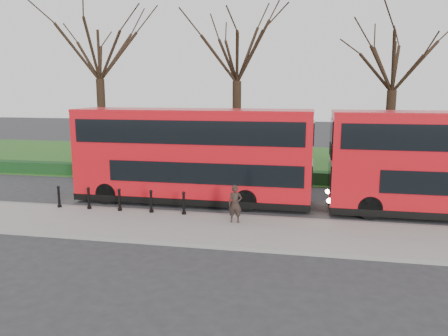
# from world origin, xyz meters

# --- Properties ---
(ground) EXTENTS (120.00, 120.00, 0.00)m
(ground) POSITION_xyz_m (0.00, 0.00, 0.00)
(ground) COLOR #28282B
(ground) RESTS_ON ground
(pavement) EXTENTS (60.00, 4.00, 0.15)m
(pavement) POSITION_xyz_m (0.00, -3.00, 0.07)
(pavement) COLOR gray
(pavement) RESTS_ON ground
(kerb) EXTENTS (60.00, 0.25, 0.16)m
(kerb) POSITION_xyz_m (0.00, -1.00, 0.07)
(kerb) COLOR slate
(kerb) RESTS_ON ground
(grass_verge) EXTENTS (60.00, 18.00, 0.06)m
(grass_verge) POSITION_xyz_m (0.00, 15.00, 0.03)
(grass_verge) COLOR #24511B
(grass_verge) RESTS_ON ground
(hedge) EXTENTS (60.00, 0.90, 0.80)m
(hedge) POSITION_xyz_m (0.00, 6.80, 0.40)
(hedge) COLOR black
(hedge) RESTS_ON ground
(yellow_line_outer) EXTENTS (60.00, 0.10, 0.01)m
(yellow_line_outer) POSITION_xyz_m (0.00, -0.70, 0.01)
(yellow_line_outer) COLOR yellow
(yellow_line_outer) RESTS_ON ground
(yellow_line_inner) EXTENTS (60.00, 0.10, 0.01)m
(yellow_line_inner) POSITION_xyz_m (0.00, -0.50, 0.01)
(yellow_line_inner) COLOR yellow
(yellow_line_inner) RESTS_ON ground
(tree_left) EXTENTS (7.50, 7.50, 11.72)m
(tree_left) POSITION_xyz_m (-8.00, 10.00, 8.52)
(tree_left) COLOR black
(tree_left) RESTS_ON ground
(tree_mid) EXTENTS (7.29, 7.29, 11.40)m
(tree_mid) POSITION_xyz_m (2.00, 10.00, 8.28)
(tree_mid) COLOR black
(tree_mid) RESTS_ON ground
(tree_right) EXTENTS (6.59, 6.59, 10.30)m
(tree_right) POSITION_xyz_m (12.00, 10.00, 7.48)
(tree_right) COLOR black
(tree_right) RESTS_ON ground
(bollard_row) EXTENTS (6.35, 0.15, 1.00)m
(bollard_row) POSITION_xyz_m (-1.59, -1.35, 0.65)
(bollard_row) COLOR black
(bollard_row) RESTS_ON pavement
(bus_lead) EXTENTS (11.91, 2.73, 4.74)m
(bus_lead) POSITION_xyz_m (1.19, 1.39, 2.39)
(bus_lead) COLOR red
(bus_lead) RESTS_ON ground
(pedestrian) EXTENTS (0.61, 0.43, 1.61)m
(pedestrian) POSITION_xyz_m (3.98, -2.08, 0.95)
(pedestrian) COLOR black
(pedestrian) RESTS_ON pavement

